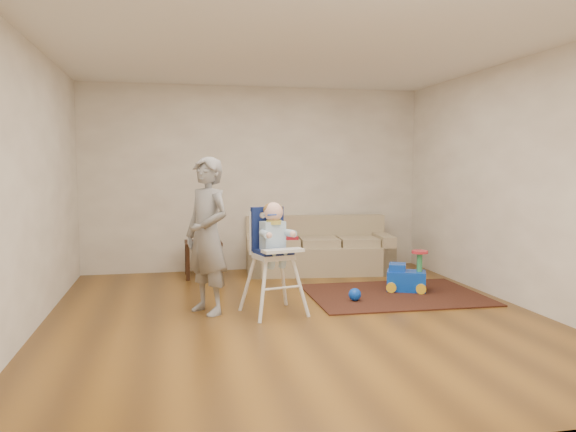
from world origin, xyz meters
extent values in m
plane|color=#553615|center=(0.00, 0.00, 0.00)|extent=(5.50, 5.50, 0.00)
cube|color=beige|center=(0.00, 2.75, 1.35)|extent=(5.00, 0.04, 2.70)
cube|color=beige|center=(-2.50, 0.00, 1.35)|extent=(0.04, 5.50, 2.70)
cube|color=beige|center=(2.50, 0.00, 1.35)|extent=(0.04, 5.50, 2.70)
cube|color=white|center=(0.00, 0.00, 2.70)|extent=(5.00, 5.50, 0.04)
cube|color=maroon|center=(0.29, 2.25, 0.53)|extent=(0.50, 0.35, 0.04)
cube|color=black|center=(1.36, 0.69, 0.01)|extent=(2.04, 1.55, 0.02)
sphere|color=blue|center=(0.79, 0.47, 0.09)|extent=(0.14, 0.14, 0.14)
cylinder|color=blue|center=(-0.27, 0.06, 1.05)|extent=(0.04, 0.12, 0.01)
imported|color=gray|center=(-0.87, 0.34, 0.82)|extent=(0.66, 0.71, 1.63)
camera|label=1|loc=(-1.24, -5.49, 1.53)|focal=35.00mm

